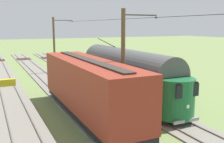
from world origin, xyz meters
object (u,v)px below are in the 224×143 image
at_px(vintage_streetcar, 126,73).
at_px(catenary_pole_foreground, 55,44).
at_px(track_end_bumper, 6,83).
at_px(boxcar_adjacent, 88,86).
at_px(catenary_pole_mid_near, 124,62).
at_px(switch_stand, 103,74).

xyz_separation_m(vintage_streetcar, catenary_pole_foreground, (2.49, -15.15, 1.59)).
bearing_deg(track_end_bumper, boxcar_adjacent, 110.67).
xyz_separation_m(vintage_streetcar, track_end_bumper, (9.10, -9.10, -1.85)).
height_order(catenary_pole_foreground, catenary_pole_mid_near, same).
bearing_deg(boxcar_adjacent, switch_stand, -118.28).
distance_m(catenary_pole_mid_near, switch_stand, 13.07).
xyz_separation_m(boxcar_adjacent, catenary_pole_mid_near, (-2.06, 1.32, 1.68)).
height_order(catenary_pole_foreground, switch_stand, catenary_pole_foreground).
bearing_deg(track_end_bumper, catenary_pole_foreground, -137.52).
xyz_separation_m(catenary_pole_foreground, catenary_pole_mid_near, (0.00, 19.44, 0.00)).
relative_size(catenary_pole_mid_near, switch_stand, 5.97).
bearing_deg(catenary_pole_mid_near, switch_stand, -107.21).
bearing_deg(track_end_bumper, switch_stand, 173.02).
relative_size(catenary_pole_foreground, track_end_bumper, 4.09).
bearing_deg(catenary_pole_foreground, switch_stand, 117.15).
xyz_separation_m(catenary_pole_mid_near, track_end_bumper, (6.61, -13.39, -3.44)).
relative_size(switch_stand, track_end_bumper, 0.69).
distance_m(switch_stand, track_end_bumper, 10.45).
distance_m(vintage_streetcar, catenary_pole_mid_near, 5.21).
bearing_deg(catenary_pole_foreground, boxcar_adjacent, 83.53).
bearing_deg(vintage_streetcar, boxcar_adjacent, 33.16).
height_order(catenary_pole_mid_near, switch_stand, catenary_pole_mid_near).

